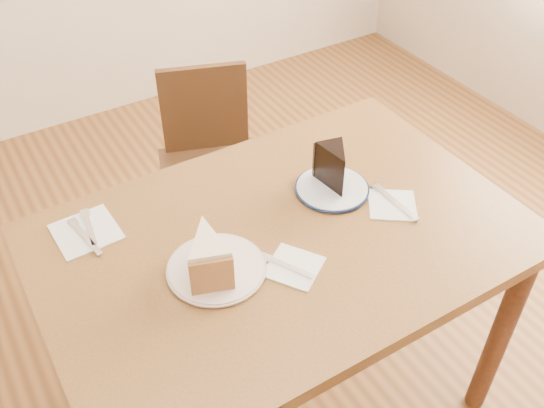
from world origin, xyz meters
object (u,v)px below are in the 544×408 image
(chocolate_cake, at_px, (335,170))
(table, at_px, (283,261))
(carrot_cake, at_px, (208,254))
(chair_far, at_px, (211,164))
(plate_cream, at_px, (216,269))
(plate_navy, at_px, (332,188))

(chocolate_cake, bearing_deg, table, 32.71)
(carrot_cake, xyz_separation_m, chocolate_cake, (0.43, 0.10, 0.01))
(chair_far, height_order, carrot_cake, carrot_cake)
(plate_cream, bearing_deg, chair_far, 65.34)
(chair_far, relative_size, plate_navy, 4.00)
(plate_navy, bearing_deg, plate_cream, -165.93)
(table, height_order, plate_cream, plate_cream)
(table, height_order, chair_far, chair_far)
(chair_far, bearing_deg, plate_cream, 84.61)
(chair_far, distance_m, plate_cream, 0.91)
(chair_far, height_order, plate_navy, chair_far)
(chair_far, xyz_separation_m, chocolate_cake, (0.06, -0.67, 0.39))
(plate_navy, xyz_separation_m, chocolate_cake, (0.01, 0.00, 0.06))
(table, bearing_deg, plate_navy, 20.41)
(plate_cream, bearing_deg, chocolate_cake, 14.09)
(chair_far, xyz_separation_m, plate_cream, (-0.35, -0.77, 0.33))
(plate_cream, relative_size, carrot_cake, 1.68)
(carrot_cake, bearing_deg, chair_far, 83.08)
(plate_cream, xyz_separation_m, chocolate_cake, (0.41, 0.10, 0.06))
(chocolate_cake, bearing_deg, chair_far, -72.52)
(table, bearing_deg, chair_far, 78.38)
(table, xyz_separation_m, plate_cream, (-0.20, -0.03, 0.10))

